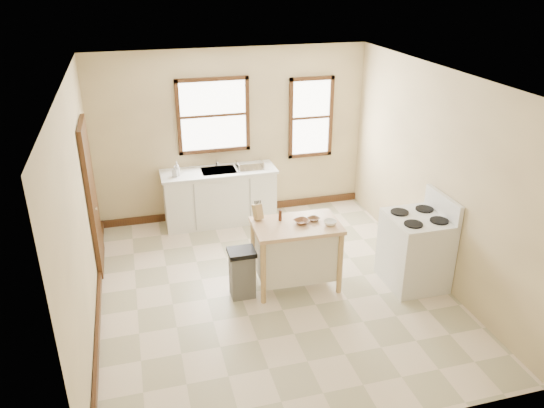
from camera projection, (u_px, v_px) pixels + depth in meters
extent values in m
plane|color=beige|center=(272.00, 289.00, 7.07)|extent=(5.00, 5.00, 0.00)
plane|color=white|center=(272.00, 78.00, 5.92)|extent=(5.00, 5.00, 0.00)
cube|color=beige|center=(232.00, 135.00, 8.69)|extent=(4.50, 0.04, 2.80)
cube|color=beige|center=(80.00, 214.00, 5.96)|extent=(0.04, 5.00, 2.80)
cube|color=beige|center=(436.00, 175.00, 7.03)|extent=(0.04, 5.00, 2.80)
cube|color=#3E2011|center=(92.00, 197.00, 7.25)|extent=(0.06, 0.90, 2.10)
cube|color=#3E2011|center=(235.00, 210.00, 9.22)|extent=(4.50, 0.04, 0.12)
cube|color=#3E2011|center=(99.00, 311.00, 6.52)|extent=(0.04, 5.00, 0.12)
cylinder|color=silver|center=(216.00, 160.00, 8.67)|extent=(0.03, 0.03, 0.22)
imported|color=#B2B2B2|center=(177.00, 169.00, 8.29)|extent=(0.10, 0.10, 0.23)
imported|color=#B2B2B2|center=(175.00, 171.00, 8.27)|extent=(0.10, 0.10, 0.17)
cylinder|color=#401E11|center=(280.00, 215.00, 6.86)|extent=(0.05, 0.05, 0.15)
imported|color=brown|center=(302.00, 222.00, 6.81)|extent=(0.24, 0.24, 0.05)
imported|color=brown|center=(314.00, 219.00, 6.89)|extent=(0.20, 0.20, 0.04)
imported|color=white|center=(330.00, 223.00, 6.77)|extent=(0.19, 0.19, 0.05)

